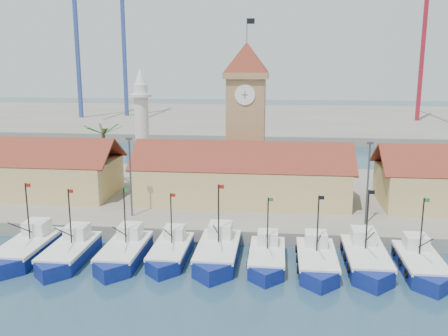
# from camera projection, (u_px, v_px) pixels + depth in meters

# --- Properties ---
(ground) EXTENTS (400.00, 400.00, 0.00)m
(ground) POSITION_uv_depth(u_px,v_px,m) (225.00, 278.00, 44.29)
(ground) COLOR #1E3A50
(ground) RESTS_ON ground
(quay) EXTENTS (140.00, 32.00, 1.50)m
(quay) POSITION_uv_depth(u_px,v_px,m) (244.00, 197.00, 67.43)
(quay) COLOR gray
(quay) RESTS_ON ground
(terminal) EXTENTS (240.00, 80.00, 2.00)m
(terminal) POSITION_uv_depth(u_px,v_px,m) (264.00, 120.00, 150.87)
(terminal) COLOR gray
(terminal) RESTS_ON ground
(boat_0) EXTENTS (3.74, 10.23, 7.74)m
(boat_0) POSITION_uv_depth(u_px,v_px,m) (26.00, 250.00, 48.45)
(boat_0) COLOR navy
(boat_0) RESTS_ON ground
(boat_1) EXTENTS (3.55, 9.73, 7.37)m
(boat_1) POSITION_uv_depth(u_px,v_px,m) (68.00, 254.00, 47.62)
(boat_1) COLOR navy
(boat_1) RESTS_ON ground
(boat_2) EXTENTS (3.59, 9.83, 7.44)m
(boat_2) POSITION_uv_depth(u_px,v_px,m) (124.00, 254.00, 47.67)
(boat_2) COLOR navy
(boat_2) RESTS_ON ground
(boat_3) EXTENTS (3.31, 9.06, 6.86)m
(boat_3) POSITION_uv_depth(u_px,v_px,m) (170.00, 253.00, 47.94)
(boat_3) COLOR navy
(boat_3) RESTS_ON ground
(boat_4) EXTENTS (3.79, 10.37, 7.85)m
(boat_4) POSITION_uv_depth(u_px,v_px,m) (217.00, 254.00, 47.51)
(boat_4) COLOR navy
(boat_4) RESTS_ON ground
(boat_5) EXTENTS (3.29, 9.02, 6.83)m
(boat_5) POSITION_uv_depth(u_px,v_px,m) (267.00, 259.00, 46.57)
(boat_5) COLOR navy
(boat_5) RESTS_ON ground
(boat_6) EXTENTS (3.51, 9.61, 7.27)m
(boat_6) POSITION_uv_depth(u_px,v_px,m) (317.00, 262.00, 45.72)
(boat_6) COLOR navy
(boat_6) RESTS_ON ground
(boat_7) EXTENTS (3.74, 10.23, 7.74)m
(boat_7) POSITION_uv_depth(u_px,v_px,m) (366.00, 261.00, 45.96)
(boat_7) COLOR navy
(boat_7) RESTS_ON ground
(boat_8) EXTENTS (3.50, 9.60, 7.26)m
(boat_8) POSITION_uv_depth(u_px,v_px,m) (421.00, 266.00, 44.94)
(boat_8) COLOR navy
(boat_8) RESTS_ON ground
(hall_left) EXTENTS (31.20, 10.13, 7.61)m
(hall_left) POSITION_uv_depth(u_px,v_px,m) (3.00, 174.00, 66.31)
(hall_left) COLOR tan
(hall_left) RESTS_ON quay
(hall_center) EXTENTS (27.04, 10.13, 7.61)m
(hall_center) POSITION_uv_depth(u_px,v_px,m) (242.00, 181.00, 62.85)
(hall_center) COLOR tan
(hall_center) RESTS_ON quay
(clock_tower) EXTENTS (5.80, 5.80, 22.70)m
(clock_tower) POSITION_uv_depth(u_px,v_px,m) (246.00, 113.00, 66.97)
(clock_tower) COLOR #9D7D51
(clock_tower) RESTS_ON quay
(minaret) EXTENTS (3.00, 3.00, 16.30)m
(minaret) POSITION_uv_depth(u_px,v_px,m) (142.00, 126.00, 71.01)
(minaret) COLOR silver
(minaret) RESTS_ON quay
(palm_tree) EXTENTS (5.60, 5.03, 8.39)m
(palm_tree) POSITION_uv_depth(u_px,v_px,m) (104.00, 151.00, 70.35)
(palm_tree) COLOR brown
(palm_tree) RESTS_ON quay
(lamp_posts) EXTENTS (80.70, 0.25, 9.03)m
(lamp_posts) POSITION_uv_depth(u_px,v_px,m) (242.00, 176.00, 54.50)
(lamp_posts) COLOR #3F3F44
(lamp_posts) RESTS_ON quay
(crane_blue_far) EXTENTS (1.00, 34.03, 48.18)m
(crane_blue_far) POSITION_uv_depth(u_px,v_px,m) (74.00, 24.00, 141.62)
(crane_blue_far) COLOR #2F4390
(crane_blue_far) RESTS_ON terminal
(crane_blue_near) EXTENTS (1.00, 32.08, 44.86)m
(crane_blue_near) POSITION_uv_depth(u_px,v_px,m) (122.00, 32.00, 146.74)
(crane_blue_near) COLOR #2F4390
(crane_blue_near) RESTS_ON terminal
(crane_red_right) EXTENTS (1.00, 33.79, 44.45)m
(crane_red_right) POSITION_uv_depth(u_px,v_px,m) (426.00, 30.00, 134.39)
(crane_red_right) COLOR maroon
(crane_red_right) RESTS_ON terminal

